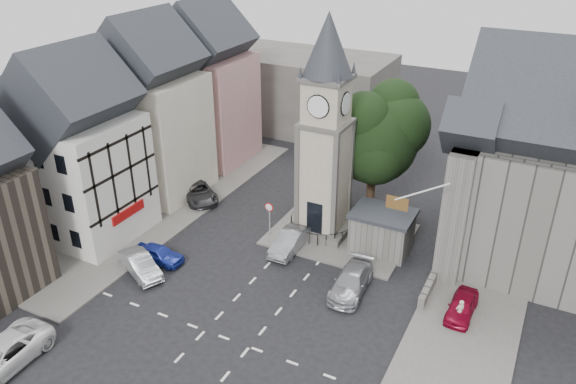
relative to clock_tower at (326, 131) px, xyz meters
The scene contains 24 objects.
ground 11.39m from the clock_tower, 90.00° to the right, with size 120.00×120.00×0.00m, color black.
pavement_west 15.00m from the clock_tower, behind, with size 6.00×30.00×0.14m, color #595651.
pavement_east 14.45m from the clock_tower, ahead, with size 6.00×26.00×0.14m, color #595651.
central_island 8.18m from the clock_tower, ahead, with size 10.00×8.00×0.16m, color #595651.
road_markings 15.74m from the clock_tower, 90.00° to the right, with size 20.00×8.00×0.01m, color silver.
clock_tower is the anchor object (origin of this frame).
stone_shelter 8.15m from the clock_tower, ahead, with size 4.30×3.30×3.08m.
town_tree 5.51m from the clock_tower, 68.23° to the left, with size 7.20×7.20×10.80m.
warning_sign_post 7.34m from the clock_tower, 141.37° to the right, with size 0.70×0.19×2.85m.
terrace_pink 17.51m from the clock_tower, 152.68° to the left, with size 8.10×7.60×12.80m.
terrace_cream 15.58m from the clock_tower, behind, with size 8.10×7.60×12.80m.
terrace_tudor 17.55m from the clock_tower, 152.73° to the right, with size 8.10×7.60×12.00m.
backdrop_west 23.69m from the clock_tower, 120.95° to the left, with size 20.00×10.00×8.00m, color #4C4944.
east_building 15.99m from the clock_tower, 10.92° to the left, with size 14.40×11.40×12.60m.
east_boundary_wall 12.15m from the clock_tower, 12.32° to the left, with size 0.40×16.00×0.90m, color #5A5852.
flagpole 9.01m from the clock_tower, 26.52° to the right, with size 3.68×0.10×2.74m.
car_west_blue 14.45m from the clock_tower, 133.21° to the right, with size 1.49×3.71×1.26m, color #1B2C98.
car_west_silver 15.61m from the clock_tower, 128.94° to the right, with size 1.47×4.22×1.39m, color gray.
car_west_grey 13.68m from the clock_tower, behind, with size 2.38×5.17×1.44m, color #2D2D2F.
car_island_silver 8.24m from the clock_tower, 105.98° to the right, with size 1.53×4.40×1.45m, color gray.
car_island_east 10.65m from the clock_tower, 52.25° to the right, with size 1.98×4.88×1.42m, color #929399.
car_east_red 14.69m from the clock_tower, 24.48° to the right, with size 1.50×3.73×1.27m, color maroon.
van_sw_white 24.02m from the clock_tower, 114.54° to the right, with size 2.61×5.65×1.57m, color silver.
pedestrian 14.89m from the clock_tower, 27.52° to the right, with size 0.59×0.38×1.61m, color beige.
Camera 1 is at (14.41, -26.00, 22.13)m, focal length 35.00 mm.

